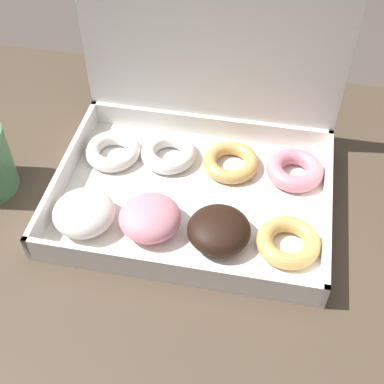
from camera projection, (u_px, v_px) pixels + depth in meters
name	position (u px, v px, depth m)	size (l,w,h in m)	color
dining_table	(160.00, 253.00, 0.88)	(1.15, 0.77, 0.73)	#4C3D2D
donut_box	(191.00, 164.00, 0.79)	(0.41, 0.31, 0.31)	silver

